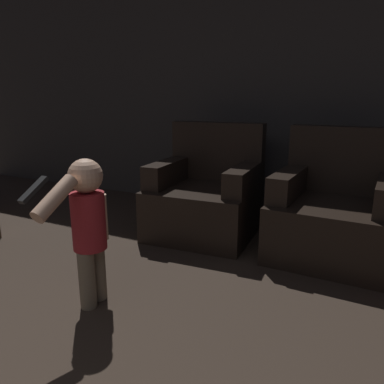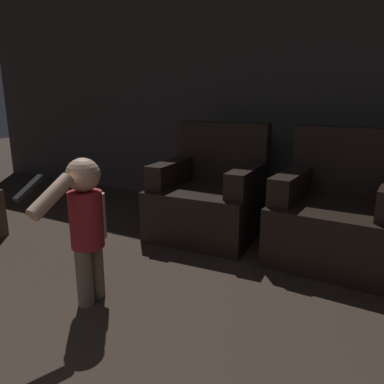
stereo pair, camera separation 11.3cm
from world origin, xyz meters
The scene contains 4 objects.
wall_back centered at (0.00, 4.50, 1.30)m, with size 8.40×0.05×2.60m.
armchair_left centered at (-0.29, 3.64, 0.33)m, with size 0.91×0.90×0.95m.
armchair_right centered at (0.78, 3.64, 0.33)m, with size 0.88×0.87×0.95m.
person_toddler centered at (-0.38, 2.25, 0.50)m, with size 0.19×0.59×0.85m.
Camera 1 is at (1.03, 0.75, 1.18)m, focal length 35.00 mm.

